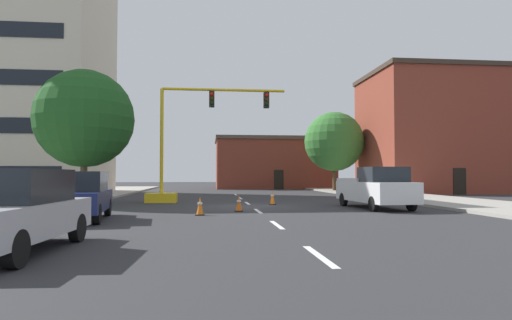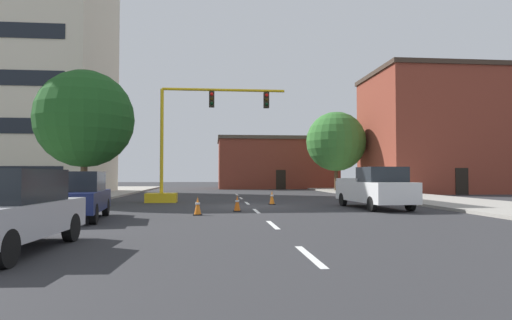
{
  "view_description": "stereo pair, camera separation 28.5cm",
  "coord_description": "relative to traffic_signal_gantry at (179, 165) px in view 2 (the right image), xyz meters",
  "views": [
    {
      "loc": [
        -2.19,
        -22.59,
        1.61
      ],
      "look_at": [
        0.66,
        3.99,
        2.53
      ],
      "focal_mm": 30.77,
      "sensor_mm": 36.0,
      "label": 1
    },
    {
      "loc": [
        -1.91,
        -22.62,
        1.61
      ],
      "look_at": [
        0.66,
        3.99,
        2.53
      ],
      "focal_mm": 30.77,
      "sensor_mm": 36.0,
      "label": 2
    }
  ],
  "objects": [
    {
      "name": "traffic_signal_gantry",
      "position": [
        0.0,
        0.0,
        0.0
      ],
      "size": [
        8.25,
        1.2,
        6.83
      ],
      "color": "yellow",
      "rests_on": "ground_plane"
    },
    {
      "name": "traffic_cone_roadside_b",
      "position": [
        3.1,
        -6.82,
        -1.84
      ],
      "size": [
        0.36,
        0.36,
        0.72
      ],
      "color": "black",
      "rests_on": "ground_plane"
    },
    {
      "name": "tree_left_near",
      "position": [
        -5.01,
        -1.56,
        2.51
      ],
      "size": [
        5.34,
        5.34,
        7.38
      ],
      "color": "brown",
      "rests_on": "ground_plane"
    },
    {
      "name": "traffic_cone_roadside_c",
      "position": [
        5.24,
        -2.52,
        -1.81
      ],
      "size": [
        0.36,
        0.36,
        0.78
      ],
      "color": "black",
      "rests_on": "ground_plane"
    },
    {
      "name": "building_tall_left",
      "position": [
        -14.07,
        11.63,
        8.1
      ],
      "size": [
        14.0,
        12.37,
        20.58
      ],
      "color": "beige",
      "rests_on": "ground_plane"
    },
    {
      "name": "lane_stripe_seg_4",
      "position": [
        3.97,
        4.28,
        -2.19
      ],
      "size": [
        0.16,
        2.4,
        0.01
      ],
      "primitive_type": "cube",
      "color": "silver",
      "rests_on": "ground_plane"
    },
    {
      "name": "lane_stripe_seg_3",
      "position": [
        3.97,
        -1.22,
        -2.19
      ],
      "size": [
        0.16,
        2.4,
        0.01
      ],
      "primitive_type": "cube",
      "color": "silver",
      "rests_on": "ground_plane"
    },
    {
      "name": "sidewalk_left",
      "position": [
        -7.74,
        4.28,
        -2.12
      ],
      "size": [
        6.0,
        56.0,
        0.14
      ],
      "primitive_type": "cube",
      "color": "#9E998E",
      "rests_on": "ground_plane"
    },
    {
      "name": "lane_stripe_seg_5",
      "position": [
        3.97,
        9.78,
        -2.19
      ],
      "size": [
        0.16,
        2.4,
        0.01
      ],
      "primitive_type": "cube",
      "color": "silver",
      "rests_on": "ground_plane"
    },
    {
      "name": "building_brick_center",
      "position": [
        9.64,
        27.09,
        0.88
      ],
      "size": [
        14.21,
        8.94,
        6.13
      ],
      "color": "brown",
      "rests_on": "ground_plane"
    },
    {
      "name": "lane_stripe_seg_2",
      "position": [
        3.97,
        -6.72,
        -2.19
      ],
      "size": [
        0.16,
        2.4,
        0.01
      ],
      "primitive_type": "cube",
      "color": "silver",
      "rests_on": "ground_plane"
    },
    {
      "name": "lane_stripe_seg_0",
      "position": [
        3.97,
        -17.72,
        -2.19
      ],
      "size": [
        0.16,
        2.4,
        0.01
      ],
      "primitive_type": "cube",
      "color": "silver",
      "rests_on": "ground_plane"
    },
    {
      "name": "traffic_cone_roadside_a",
      "position": [
        1.42,
        -8.54,
        -1.83
      ],
      "size": [
        0.36,
        0.36,
        0.74
      ],
      "color": "black",
      "rests_on": "ground_plane"
    },
    {
      "name": "lane_stripe_seg_1",
      "position": [
        3.97,
        -12.22,
        -2.19
      ],
      "size": [
        0.16,
        2.4,
        0.01
      ],
      "primitive_type": "cube",
      "color": "silver",
      "rests_on": "ground_plane"
    },
    {
      "name": "pickup_truck_white",
      "position": [
        9.81,
        -5.78,
        -1.22
      ],
      "size": [
        2.31,
        5.51,
        1.99
      ],
      "color": "white",
      "rests_on": "ground_plane"
    },
    {
      "name": "sedan_silver_mid_left",
      "position": [
        -2.28,
        -16.73,
        -1.31
      ],
      "size": [
        2.06,
        4.58,
        1.74
      ],
      "color": "#B7B7BC",
      "rests_on": "ground_plane"
    },
    {
      "name": "tree_right_far",
      "position": [
        13.88,
        15.15,
        2.67
      ],
      "size": [
        5.75,
        5.75,
        7.75
      ],
      "color": "#4C3823",
      "rests_on": "ground_plane"
    },
    {
      "name": "sedan_navy_near_left",
      "position": [
        -2.85,
        -10.01,
        -1.31
      ],
      "size": [
        2.33,
        4.68,
        1.74
      ],
      "color": "navy",
      "rests_on": "ground_plane"
    },
    {
      "name": "sidewalk_right",
      "position": [
        15.68,
        4.28,
        -2.12
      ],
      "size": [
        6.0,
        56.0,
        0.14
      ],
      "primitive_type": "cube",
      "color": "#9E998E",
      "rests_on": "ground_plane"
    },
    {
      "name": "ground_plane",
      "position": [
        3.97,
        -3.72,
        -2.19
      ],
      "size": [
        160.0,
        160.0,
        0.0
      ],
      "primitive_type": "plane",
      "color": "#2D2D30"
    },
    {
      "name": "building_row_right",
      "position": [
        22.37,
        12.77,
        3.43
      ],
      "size": [
        11.42,
        10.03,
        11.23
      ],
      "color": "brown",
      "rests_on": "ground_plane"
    }
  ]
}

